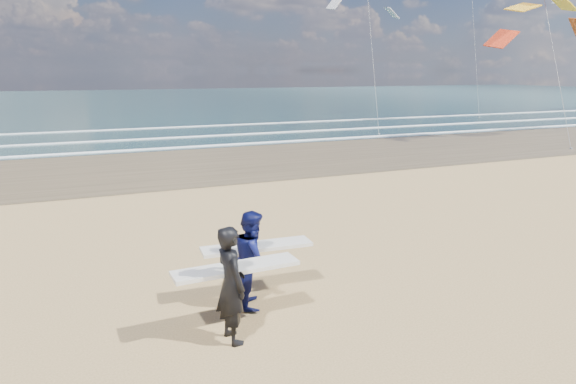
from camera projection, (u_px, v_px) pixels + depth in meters
name	position (u px, v px, depth m)	size (l,w,h in m)	color
wet_sand_strip	(463.00, 143.00, 32.15)	(220.00, 12.00, 0.01)	#4D3F29
ocean	(224.00, 100.00, 80.54)	(220.00, 100.00, 0.02)	#173133
foam_breakers	(376.00, 127.00, 41.19)	(220.00, 11.70, 0.05)	white
surfer_near	(232.00, 283.00, 8.49)	(2.22, 1.04, 2.01)	black
surfer_far	(253.00, 258.00, 9.82)	(2.23, 1.23, 1.88)	#0C1146
kite_0	(551.00, 34.00, 31.07)	(8.03, 4.98, 10.48)	slate
kite_1	(371.00, 41.00, 37.22)	(5.87, 4.75, 11.78)	slate
kite_5	(474.00, 35.00, 50.01)	(4.44, 4.59, 15.34)	slate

